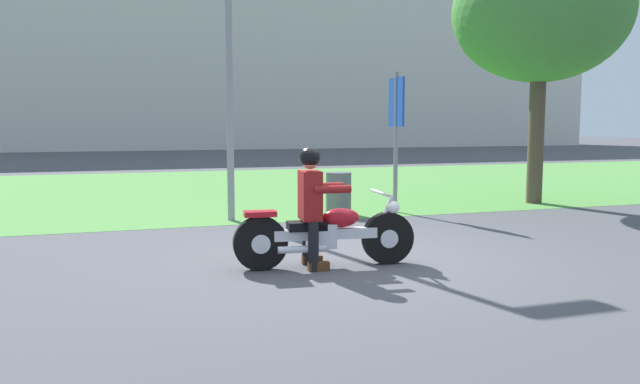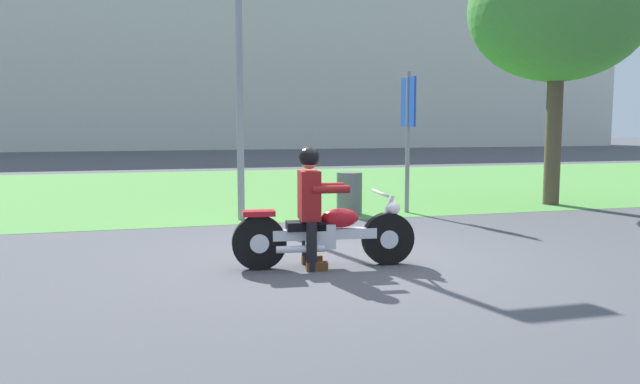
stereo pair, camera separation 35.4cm
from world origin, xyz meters
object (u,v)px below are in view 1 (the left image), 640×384
Objects in this scene: tree_roadside at (541,12)px; trash_can at (338,193)px; motorcycle_lead at (326,234)px; rider_lead at (312,198)px; sign_banner at (396,120)px; streetlight_pole at (236,19)px.

trash_can is at bearing -176.77° from tree_roadside.
motorcycle_lead reaches higher than trash_can.
motorcycle_lead is 1.53× the size of rider_lead.
trash_can is 1.74m from sign_banner.
motorcycle_lead is 4.86m from streetlight_pole.
sign_banner is (1.11, -0.06, 1.34)m from trash_can.
streetlight_pole reaches higher than sign_banner.
rider_lead is 0.26× the size of streetlight_pole.
motorcycle_lead is at bearing -85.56° from streetlight_pole.
trash_can is at bearing 71.70° from rider_lead.
tree_roadside is at bearing 3.23° from trash_can.
motorcycle_lead is at bearing -124.83° from sign_banner.
sign_banner is (2.86, 3.85, 0.92)m from rider_lead.
motorcycle_lead is 8.15m from tree_roadside.
sign_banner is at bearing 1.22° from streetlight_pole.
rider_lead is at bearing 179.13° from motorcycle_lead.
streetlight_pole is 3.42m from sign_banner.
streetlight_pole is 6.97× the size of trash_can.
motorcycle_lead is 0.46m from rider_lead.
rider_lead is 0.26× the size of tree_roadside.
motorcycle_lead is 2.75× the size of trash_can.
sign_banner reaches higher than motorcycle_lead.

